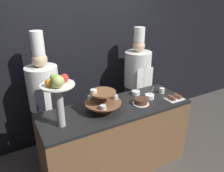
% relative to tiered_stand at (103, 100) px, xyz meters
% --- Properties ---
extents(wall_back, '(10.00, 0.06, 2.80)m').
position_rel_tiered_stand_xyz_m(wall_back, '(0.18, 1.02, 0.33)').
color(wall_back, black).
rests_on(wall_back, ground_plane).
extents(buffet_counter, '(1.90, 0.66, 0.92)m').
position_rel_tiered_stand_xyz_m(buffet_counter, '(0.18, 0.00, -0.61)').
color(buffet_counter, brown).
rests_on(buffet_counter, ground_plane).
extents(tiered_stand, '(0.44, 0.44, 0.30)m').
position_rel_tiered_stand_xyz_m(tiered_stand, '(0.00, 0.00, 0.00)').
color(tiered_stand, brown).
rests_on(tiered_stand, buffet_counter).
extents(fruit_pedestal, '(0.34, 0.34, 0.60)m').
position_rel_tiered_stand_xyz_m(fruit_pedestal, '(-0.53, -0.08, 0.26)').
color(fruit_pedestal, '#B2ADA8').
rests_on(fruit_pedestal, buffet_counter).
extents(cake_round, '(0.21, 0.21, 0.07)m').
position_rel_tiered_stand_xyz_m(cake_round, '(0.51, -0.07, -0.11)').
color(cake_round, white).
rests_on(cake_round, buffet_counter).
extents(cup_white, '(0.07, 0.07, 0.07)m').
position_rel_tiered_stand_xyz_m(cup_white, '(0.96, 0.05, -0.11)').
color(cup_white, white).
rests_on(cup_white, buffet_counter).
extents(cake_square_tray, '(0.23, 0.18, 0.05)m').
position_rel_tiered_stand_xyz_m(cake_square_tray, '(0.98, -0.18, -0.13)').
color(cake_square_tray, white).
rests_on(cake_square_tray, buffet_counter).
extents(serving_bowl_near, '(0.12, 0.12, 0.16)m').
position_rel_tiered_stand_xyz_m(serving_bowl_near, '(0.70, -0.00, -0.12)').
color(serving_bowl_near, white).
rests_on(serving_bowl_near, buffet_counter).
extents(serving_bowl_far, '(0.11, 0.11, 0.16)m').
position_rel_tiered_stand_xyz_m(serving_bowl_far, '(0.61, 0.19, -0.12)').
color(serving_bowl_far, white).
rests_on(serving_bowl_far, buffet_counter).
extents(chef_left, '(0.40, 0.40, 1.82)m').
position_rel_tiered_stand_xyz_m(chef_left, '(-0.54, 0.63, -0.12)').
color(chef_left, black).
rests_on(chef_left, ground_plane).
extents(chef_center_left, '(0.42, 0.42, 1.76)m').
position_rel_tiered_stand_xyz_m(chef_center_left, '(0.94, 0.63, -0.12)').
color(chef_center_left, '#38332D').
rests_on(chef_center_left, ground_plane).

